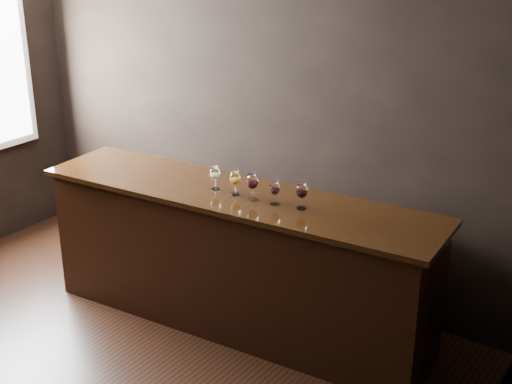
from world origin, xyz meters
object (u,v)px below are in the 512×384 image
Objects in this scene: glass_red_b at (275,188)px; glass_red_c at (302,191)px; back_bar_shelf at (253,236)px; glass_white at (215,174)px; bar_counter at (236,262)px; glass_amber at (235,179)px; glass_red_a at (253,182)px.

glass_red_b is 0.21m from glass_red_c.
glass_white reaches higher than back_bar_shelf.
glass_red_b is (0.65, -0.65, 0.81)m from back_bar_shelf.
back_bar_shelf is at bearing 109.31° from bar_counter.
bar_counter is 0.93m from glass_red_c.
glass_red_a is at bearing -1.44° from glass_amber.
glass_red_b reaches higher than bar_counter.
glass_red_b is (0.35, 0.02, -0.01)m from glass_amber.
back_bar_shelf is 12.36× the size of glass_red_a.
glass_red_c is at bearing 4.52° from glass_white.
glass_amber is (0.30, -0.67, 0.82)m from back_bar_shelf.
bar_counter is 0.73m from glass_amber.
bar_counter is 0.81m from glass_red_b.
glass_red_c is at bearing -1.91° from bar_counter.
glass_red_a reaches higher than glass_amber.
back_bar_shelf is (-0.28, 0.64, -0.09)m from bar_counter.
glass_red_c is at bearing -35.26° from back_bar_shelf.
glass_amber reaches higher than glass_red_b.
bar_counter is at bearing 9.93° from glass_white.
glass_red_a is at bearing -55.05° from back_bar_shelf.
glass_red_b is at bearing 1.77° from glass_white.
glass_amber is (0.19, 0.00, 0.00)m from glass_white.
back_bar_shelf is 1.23m from glass_red_b.
bar_counter reaches higher than back_bar_shelf.
glass_red_b is at bearing 6.25° from glass_red_a.
glass_amber reaches higher than back_bar_shelf.
glass_red_c reaches higher than back_bar_shelf.
glass_red_c is at bearing 6.01° from glass_amber.
glass_red_b is (0.54, 0.02, -0.00)m from glass_white.
bar_counter is at bearing -177.14° from glass_red_c.
bar_counter is 15.19× the size of glass_red_a.
glass_red_a reaches higher than back_bar_shelf.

